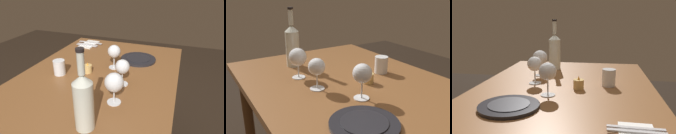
% 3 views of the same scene
% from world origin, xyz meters
% --- Properties ---
extents(dining_table, '(1.30, 0.90, 0.74)m').
position_xyz_m(dining_table, '(0.00, 0.00, 0.65)').
color(dining_table, brown).
rests_on(dining_table, ground).
extents(wine_glass_left, '(0.08, 0.08, 0.15)m').
position_xyz_m(wine_glass_left, '(0.15, -0.05, 0.85)').
color(wine_glass_left, white).
rests_on(wine_glass_left, dining_table).
extents(wine_glass_right, '(0.08, 0.08, 0.14)m').
position_xyz_m(wine_glass_right, '(-0.04, -0.16, 0.84)').
color(wine_glass_right, white).
rests_on(wine_glass_right, dining_table).
extents(wine_glass_centre, '(0.09, 0.09, 0.15)m').
position_xyz_m(wine_glass_centre, '(-0.21, -0.18, 0.85)').
color(wine_glass_centre, white).
rests_on(wine_glass_centre, dining_table).
extents(wine_bottle, '(0.08, 0.08, 0.33)m').
position_xyz_m(wine_bottle, '(-0.40, -0.13, 0.86)').
color(wine_bottle, silver).
rests_on(wine_bottle, dining_table).
extents(water_tumbler, '(0.07, 0.07, 0.09)m').
position_xyz_m(water_tumbler, '(-0.05, 0.22, 0.78)').
color(water_tumbler, white).
rests_on(water_tumbler, dining_table).
extents(votive_candle, '(0.05, 0.05, 0.07)m').
position_xyz_m(votive_candle, '(0.03, 0.07, 0.76)').
color(votive_candle, '#DBB266').
rests_on(votive_candle, dining_table).
extents(dinner_plate, '(0.24, 0.24, 0.02)m').
position_xyz_m(dinner_plate, '(0.32, -0.17, 0.75)').
color(dinner_plate, black).
rests_on(dinner_plate, dining_table).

